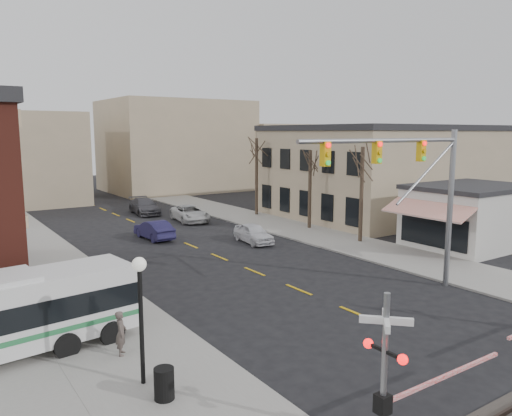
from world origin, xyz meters
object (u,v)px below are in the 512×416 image
at_px(traffic_signal_mast, 416,178).
at_px(car_c, 190,213).
at_px(trash_bin, 164,384).
at_px(pedestrian_near, 121,333).
at_px(pedestrian_far, 111,305).
at_px(rr_crossing_west, 396,367).
at_px(car_b, 154,230).
at_px(street_lamp, 140,293).
at_px(car_a, 253,233).
at_px(car_d, 145,206).

xyz_separation_m(traffic_signal_mast, car_c, (0.30, 24.40, -5.03)).
relative_size(traffic_signal_mast, car_c, 1.95).
relative_size(trash_bin, pedestrian_near, 0.60).
height_order(traffic_signal_mast, pedestrian_far, traffic_signal_mast).
distance_m(rr_crossing_west, car_b, 26.90).
distance_m(traffic_signal_mast, trash_bin, 15.06).
relative_size(street_lamp, car_a, 1.00).
relative_size(traffic_signal_mast, car_d, 1.94).
distance_m(traffic_signal_mast, pedestrian_near, 14.85).
bearing_deg(car_c, street_lamp, -111.50).
height_order(car_c, pedestrian_far, pedestrian_far).
xyz_separation_m(traffic_signal_mast, car_b, (-5.27, 19.20, -5.04)).
xyz_separation_m(car_c, pedestrian_near, (-14.28, -23.18, 0.20)).
bearing_deg(car_b, street_lamp, 63.87).
distance_m(traffic_signal_mast, car_b, 20.54).
distance_m(trash_bin, pedestrian_far, 6.65).
height_order(car_d, pedestrian_near, pedestrian_near).
bearing_deg(street_lamp, car_c, 60.54).
bearing_deg(pedestrian_far, trash_bin, -115.80).
relative_size(rr_crossing_west, car_a, 1.39).
xyz_separation_m(trash_bin, car_b, (8.68, 21.57, 0.10)).
bearing_deg(car_a, car_d, 102.19).
distance_m(rr_crossing_west, trash_bin, 6.61).
distance_m(traffic_signal_mast, street_lamp, 14.42).
bearing_deg(car_b, pedestrian_near, 61.53).
relative_size(traffic_signal_mast, rr_crossing_west, 1.80).
bearing_deg(car_a, car_c, 95.68).
xyz_separation_m(trash_bin, car_a, (14.10, 16.37, 0.09)).
bearing_deg(car_a, street_lamp, -126.82).
xyz_separation_m(car_a, pedestrian_near, (-14.13, -12.78, 0.23)).
bearing_deg(car_d, car_a, -78.39).
distance_m(pedestrian_near, pedestrian_far, 3.08).
distance_m(car_a, pedestrian_far, 16.68).
height_order(trash_bin, car_c, car_c).
xyz_separation_m(street_lamp, trash_bin, (0.16, -1.24, -2.43)).
distance_m(street_lamp, pedestrian_near, 3.16).
bearing_deg(traffic_signal_mast, car_c, 89.29).
relative_size(street_lamp, pedestrian_near, 2.54).
bearing_deg(pedestrian_far, street_lamp, -118.66).
height_order(car_a, car_b, car_b).
relative_size(traffic_signal_mast, car_a, 2.50).
height_order(car_d, pedestrian_far, pedestrian_far).
bearing_deg(car_b, car_a, 133.57).
xyz_separation_m(rr_crossing_west, car_d, (8.26, 37.86, -1.22)).
height_order(traffic_signal_mast, street_lamp, traffic_signal_mast).
relative_size(rr_crossing_west, car_d, 1.08).
relative_size(rr_crossing_west, car_b, 1.32).
relative_size(car_a, pedestrian_near, 2.54).
xyz_separation_m(street_lamp, car_a, (14.27, 15.13, -2.34)).
distance_m(trash_bin, car_d, 35.21).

